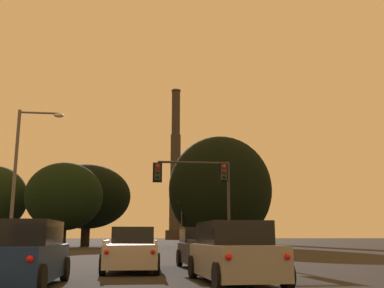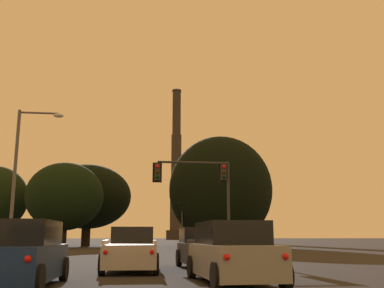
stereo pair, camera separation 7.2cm
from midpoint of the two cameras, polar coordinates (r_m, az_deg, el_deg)
suv_left_lane_second at (r=13.90m, az=-20.98°, el=-12.99°), size 2.16×4.93×1.86m
suv_right_lane_second at (r=14.26m, az=5.13°, el=-13.64°), size 2.28×4.97×1.86m
pickup_truck_center_lane_front at (r=19.66m, az=-7.74°, el=-13.29°), size 2.32×5.55×1.82m
pickup_truck_right_lane_front at (r=20.41m, az=1.88°, el=-13.32°), size 2.38×5.57×1.82m
traffic_light_overhead_right at (r=28.05m, az=1.43°, el=-5.10°), size 4.94×0.50×6.03m
traffic_light_far_right at (r=56.27m, az=-1.48°, el=-8.69°), size 0.78×0.50×6.56m
street_lamp at (r=29.05m, az=-20.85°, el=-2.79°), size 2.77×0.36×9.08m
smokestack at (r=181.68m, az=-2.13°, el=-4.44°), size 7.67×7.67×61.61m
treeline_center_left at (r=60.27m, az=-15.94°, el=-6.41°), size 9.85×8.86×10.79m
treeline_far_right at (r=59.88m, az=3.57°, el=-5.82°), size 13.67×12.30×14.58m
treeline_right_mid at (r=65.93m, az=-13.22°, el=-6.51°), size 12.29×11.06×11.50m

